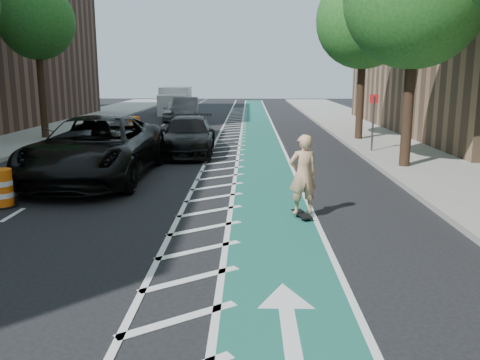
{
  "coord_description": "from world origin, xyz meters",
  "views": [
    {
      "loc": [
        2.46,
        -9.21,
        3.33
      ],
      "look_at": [
        2.26,
        1.36,
        1.1
      ],
      "focal_mm": 38.0,
      "sensor_mm": 36.0,
      "label": 1
    }
  ],
  "objects_px": {
    "skateboarder": "(303,174)",
    "suv_near": "(96,148)",
    "barrel_a": "(1,189)",
    "suv_far": "(188,136)"
  },
  "relations": [
    {
      "from": "suv_near",
      "to": "suv_far",
      "type": "distance_m",
      "value": 5.73
    },
    {
      "from": "barrel_a",
      "to": "suv_far",
      "type": "bearing_deg",
      "value": 67.06
    },
    {
      "from": "barrel_a",
      "to": "skateboarder",
      "type": "bearing_deg",
      "value": -6.53
    },
    {
      "from": "skateboarder",
      "to": "suv_near",
      "type": "bearing_deg",
      "value": -50.35
    },
    {
      "from": "skateboarder",
      "to": "suv_near",
      "type": "height_order",
      "value": "suv_near"
    },
    {
      "from": "skateboarder",
      "to": "barrel_a",
      "type": "height_order",
      "value": "skateboarder"
    },
    {
      "from": "suv_near",
      "to": "barrel_a",
      "type": "distance_m",
      "value": 3.81
    },
    {
      "from": "suv_near",
      "to": "barrel_a",
      "type": "height_order",
      "value": "suv_near"
    },
    {
      "from": "suv_near",
      "to": "barrel_a",
      "type": "bearing_deg",
      "value": -111.61
    },
    {
      "from": "suv_far",
      "to": "barrel_a",
      "type": "distance_m",
      "value": 9.5
    }
  ]
}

